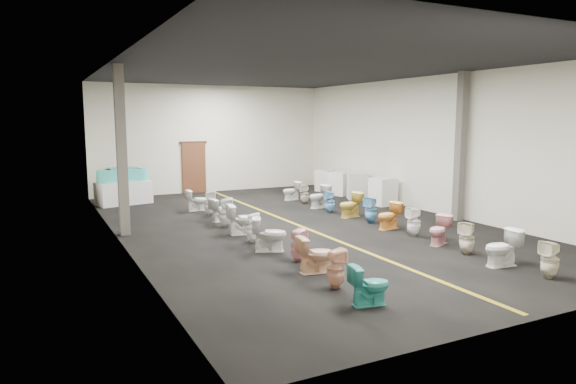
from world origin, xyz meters
name	(u,v)px	position (x,y,z in m)	size (l,w,h in m)	color
floor	(298,225)	(0.00, 0.00, 0.00)	(16.00, 16.00, 0.00)	black
ceiling	(299,68)	(0.00, 0.00, 4.50)	(16.00, 16.00, 0.00)	black
wall_back	(211,139)	(0.00, 8.00, 2.25)	(10.00, 10.00, 0.00)	beige
wall_front	(548,176)	(0.00, -8.00, 2.25)	(10.00, 10.00, 0.00)	beige
wall_left	(117,154)	(-5.00, 0.00, 2.25)	(16.00, 16.00, 0.00)	beige
wall_right	(432,145)	(5.00, 0.00, 2.25)	(16.00, 16.00, 0.00)	beige
aisle_stripe	(298,225)	(0.00, 0.00, 0.00)	(0.12, 15.60, 0.01)	olive
back_door	(194,168)	(-0.80, 7.94, 1.05)	(1.00, 0.10, 2.10)	#562D19
door_frame	(193,142)	(-0.80, 7.95, 2.12)	(1.15, 0.08, 0.10)	#331C11
column_left	(122,151)	(-4.75, 1.00, 2.25)	(0.25, 0.25, 4.50)	#59544C
column_right	(460,147)	(4.75, -1.50, 2.25)	(0.25, 0.25, 4.50)	#59544C
display_table	(124,193)	(-3.95, 6.24, 0.42)	(1.87, 0.93, 0.83)	silver
bathtub	(123,175)	(-3.95, 6.24, 1.07)	(1.85, 0.81, 0.55)	#42C0B8
appliance_crate_a	(383,192)	(4.40, 1.81, 0.49)	(0.76, 0.76, 0.98)	white
appliance_crate_b	(358,186)	(4.40, 3.42, 0.52)	(0.75, 0.75, 1.03)	silver
appliance_crate_c	(340,183)	(4.40, 4.66, 0.47)	(0.83, 0.83, 0.94)	white
appliance_crate_d	(325,180)	(4.40, 5.89, 0.46)	(0.65, 0.65, 0.92)	silver
toilet_left_0	(369,285)	(-1.96, -6.29, 0.35)	(0.39, 0.68, 0.69)	teal
toilet_left_1	(336,269)	(-2.01, -5.30, 0.37)	(0.33, 0.34, 0.74)	#E5A78B
toilet_left_2	(315,254)	(-1.87, -4.29, 0.38)	(0.42, 0.74, 0.76)	#F0B990
toilet_left_3	(298,245)	(-1.80, -3.41, 0.36)	(0.33, 0.33, 0.73)	#D38C94
toilet_left_4	(269,234)	(-1.99, -2.32, 0.41)	(0.46, 0.80, 0.82)	silver
toilet_left_5	(253,227)	(-2.00, -1.32, 0.38)	(0.34, 0.35, 0.75)	white
toilet_left_6	(242,219)	(-1.90, -0.37, 0.41)	(0.46, 0.81, 0.83)	white
toilet_left_7	(226,213)	(-1.99, 0.70, 0.43)	(0.39, 0.40, 0.86)	silver
toilet_left_8	(221,210)	(-1.82, 1.60, 0.35)	(0.40, 0.70, 0.71)	silver
toilet_left_9	(210,203)	(-1.83, 2.67, 0.41)	(0.37, 0.38, 0.82)	silver
toilet_left_10	(197,200)	(-1.96, 3.69, 0.36)	(0.41, 0.71, 0.73)	white
toilet_right_0	(550,259)	(2.05, -6.67, 0.38)	(0.34, 0.35, 0.75)	beige
toilet_right_1	(502,248)	(1.88, -5.67, 0.40)	(0.45, 0.78, 0.80)	white
toilet_right_2	(467,238)	(1.95, -4.62, 0.39)	(0.35, 0.36, 0.78)	beige
toilet_right_3	(439,230)	(2.04, -3.63, 0.37)	(0.41, 0.72, 0.73)	pink
toilet_right_4	(414,222)	(2.10, -2.61, 0.39)	(0.35, 0.36, 0.79)	white
toilet_right_5	(389,216)	(2.05, -1.60, 0.38)	(0.43, 0.75, 0.76)	#F49F3E
toilet_right_6	(371,210)	(2.11, -0.65, 0.40)	(0.36, 0.37, 0.80)	#64AAD6
toilet_right_7	(350,205)	(2.05, 0.36, 0.40)	(0.45, 0.78, 0.80)	gold
toilet_right_8	(330,202)	(1.88, 1.33, 0.38)	(0.34, 0.35, 0.75)	#71B3DE
toilet_right_9	(319,196)	(2.04, 2.31, 0.40)	(0.45, 0.79, 0.81)	silver
toilet_right_10	(305,194)	(2.02, 3.33, 0.36)	(0.32, 0.33, 0.72)	beige
toilet_right_11	(292,191)	(1.98, 4.32, 0.35)	(0.40, 0.69, 0.71)	white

